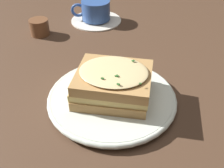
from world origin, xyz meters
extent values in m
plane|color=#473021|center=(0.00, 0.00, 0.00)|extent=(2.40, 2.40, 0.00)
cylinder|color=silver|center=(0.01, 0.03, 0.01)|extent=(0.23, 0.23, 0.02)
torus|color=silver|center=(0.01, 0.03, 0.01)|extent=(0.25, 0.25, 0.01)
cube|color=#B2844C|center=(0.01, 0.03, 0.03)|extent=(0.12, 0.14, 0.02)
cube|color=#E0C16B|center=(0.01, 0.03, 0.04)|extent=(0.11, 0.14, 0.01)
cube|color=#B2844C|center=(0.01, 0.02, 0.06)|extent=(0.12, 0.14, 0.02)
ellipsoid|color=beige|center=(0.01, 0.02, 0.07)|extent=(0.10, 0.13, 0.01)
cube|color=#2D6028|center=(-0.01, 0.02, 0.08)|extent=(0.00, 0.00, 0.00)
cube|color=#2D6028|center=(-0.02, 0.04, 0.08)|extent=(0.00, 0.01, 0.00)
cube|color=#2D6028|center=(0.04, -0.01, 0.08)|extent=(0.01, 0.01, 0.00)
cube|color=#2D6028|center=(-0.03, 0.01, 0.08)|extent=(0.01, 0.01, 0.00)
cube|color=#2D6028|center=(-0.01, 0.02, 0.08)|extent=(0.01, 0.01, 0.00)
cube|color=#2D6028|center=(-0.02, -0.02, 0.08)|extent=(0.00, 0.00, 0.00)
cylinder|color=silver|center=(0.38, 0.13, 0.00)|extent=(0.15, 0.15, 0.01)
cylinder|color=#33569E|center=(0.38, 0.13, 0.03)|extent=(0.09, 0.09, 0.06)
cylinder|color=#381E0F|center=(0.38, 0.13, 0.06)|extent=(0.07, 0.07, 0.00)
torus|color=#33569E|center=(0.37, 0.18, 0.03)|extent=(0.02, 0.04, 0.04)
cylinder|color=brown|center=(0.27, 0.26, 0.02)|extent=(0.05, 0.05, 0.04)
camera|label=1|loc=(-0.37, -0.02, 0.34)|focal=42.00mm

